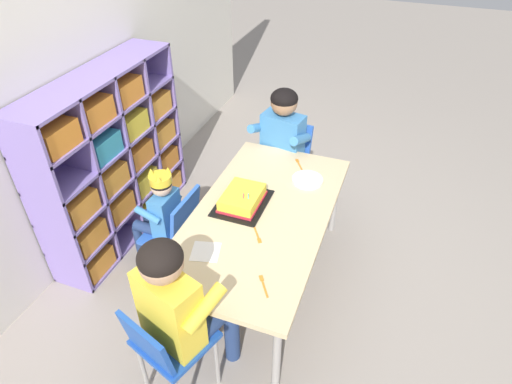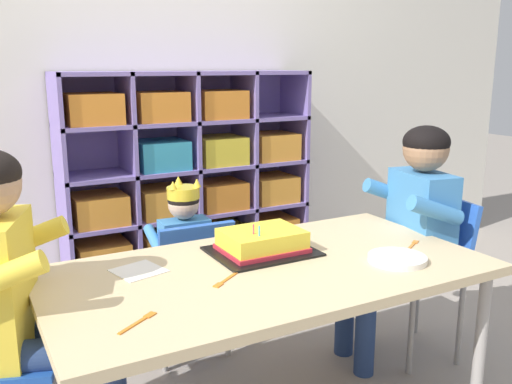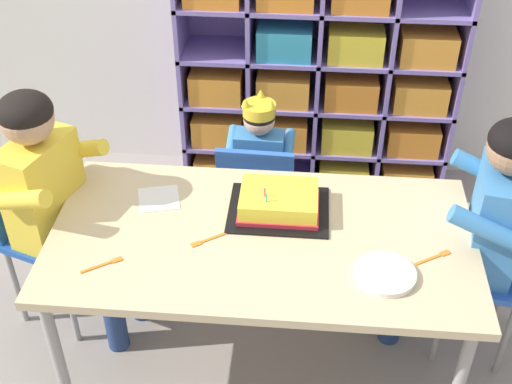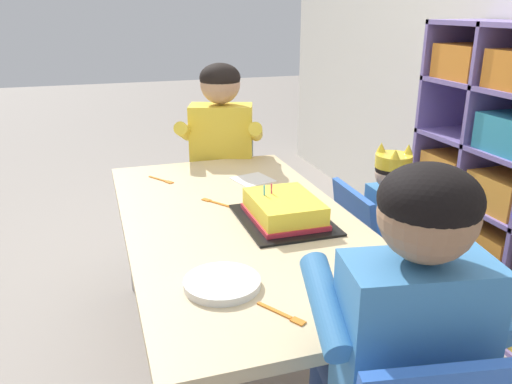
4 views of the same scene
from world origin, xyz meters
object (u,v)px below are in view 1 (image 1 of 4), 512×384
Objects in this scene: classroom_chair_blue at (177,228)px; classroom_chair_adult_side at (167,345)px; activity_table at (261,219)px; birthday_cake_on_tray at (242,199)px; adult_helper_seated at (180,301)px; fork_near_cake_tray at (263,285)px; fork_beside_plate_stack at (257,235)px; child_with_crown at (160,209)px; classroom_chair_guest_side at (285,158)px; paper_plate_stack at (307,180)px; guest_at_table_side at (279,143)px; fork_at_table_front_edge at (299,164)px.

classroom_chair_adult_side is at bearing 28.16° from classroom_chair_blue.
activity_table is 0.17m from birthday_cake_on_tray.
adult_helper_seated is 8.15× the size of fork_near_cake_tray.
activity_table is at bearing 98.58° from classroom_chair_blue.
classroom_chair_adult_side is 5.45× the size of fork_beside_plate_stack.
classroom_chair_guest_side is (0.94, -0.55, -0.06)m from child_with_crown.
paper_plate_stack is at bearing -46.49° from fork_beside_plate_stack.
activity_table is 2.20× the size of classroom_chair_adult_side.
guest_at_table_side reaches higher than classroom_chair_guest_side.
fork_at_table_front_edge is at bearing 31.30° from paper_plate_stack.
classroom_chair_guest_side is at bearing 90.00° from guest_at_table_side.
paper_plate_stack is 0.62m from fork_beside_plate_stack.
guest_at_table_side is at bearing 149.45° from child_with_crown.
child_with_crown is (0.00, 0.11, 0.12)m from classroom_chair_blue.
child_with_crown is 0.78× the size of guest_at_table_side.
classroom_chair_adult_side is at bearing 90.00° from adult_helper_seated.
fork_at_table_front_edge is (0.59, -0.06, 0.05)m from activity_table.
classroom_chair_blue is 0.51m from birthday_cake_on_tray.
paper_plate_stack is (0.48, -0.73, 0.24)m from classroom_chair_blue.
adult_helper_seated is 5.12× the size of paper_plate_stack.
fork_near_cake_tray is (-0.45, -0.75, 0.23)m from classroom_chair_blue.
birthday_cake_on_tray is (-0.83, 0.02, 0.20)m from classroom_chair_guest_side.
birthday_cake_on_tray is at bearing -80.16° from guest_at_table_side.
birthday_cake_on_tray is (0.11, -0.53, 0.14)m from child_with_crown.
birthday_cake_on_tray is 0.30m from fork_beside_plate_stack.
fork_beside_plate_stack is at bearing -166.42° from activity_table.
fork_beside_plate_stack is (-0.12, -0.60, 0.23)m from classroom_chair_blue.
fork_at_table_front_edge is at bearing 133.67° from child_with_crown.
activity_table is at bearing 97.23° from child_with_crown.
adult_helper_seated is 2.84× the size of birthday_cake_on_tray.
fork_at_table_front_edge is 1.11m from fork_near_cake_tray.
classroom_chair_guest_side reaches higher than fork_beside_plate_stack.
child_with_crown reaches higher than classroom_chair_guest_side.
activity_table is 0.45m from paper_plate_stack.
activity_table is 0.67m from child_with_crown.
classroom_chair_guest_side is at bearing 32.00° from paper_plate_stack.
fork_at_table_front_edge is at bearing -78.92° from adult_helper_seated.
fork_at_table_front_edge and fork_near_cake_tray have the same top height.
activity_table is at bearing 167.40° from fork_near_cake_tray.
child_with_crown is at bearing -89.81° from classroom_chair_blue.
classroom_chair_guest_side is 3.48× the size of paper_plate_stack.
fork_near_cake_tray is (-0.32, -0.15, 0.00)m from fork_beside_plate_stack.
child_with_crown is 0.98m from fork_near_cake_tray.
paper_plate_stack reaches higher than activity_table.
classroom_chair_guest_side reaches higher than paper_plate_stack.
fork_beside_plate_stack is (-1.07, -0.16, 0.17)m from classroom_chair_guest_side.
classroom_chair_adult_side is 0.25m from adult_helper_seated.
fork_beside_plate_stack is at bearing 171.37° from fork_near_cake_tray.
fork_beside_plate_stack is (0.69, -0.21, 0.17)m from classroom_chair_adult_side.
classroom_chair_guest_side is 5.67× the size of fork_beside_plate_stack.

